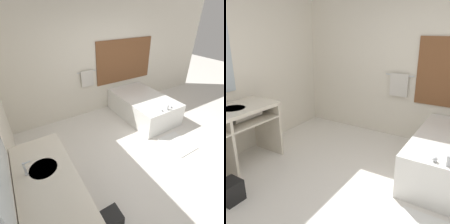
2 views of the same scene
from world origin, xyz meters
TOP-DOWN VIEW (x-y plane):
  - ground_plane at (0.00, 0.00)m, footprint 16.00×16.00m
  - wall_back_with_blinds at (0.03, 2.23)m, footprint 7.40×0.13m
  - waste_bin at (-1.29, -0.62)m, footprint 0.23×0.23m

SIDE VIEW (x-z plane):
  - ground_plane at x=0.00m, z-range 0.00..0.00m
  - waste_bin at x=-1.29m, z-range 0.00..0.26m
  - wall_back_with_blinds at x=0.03m, z-range 0.00..2.70m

